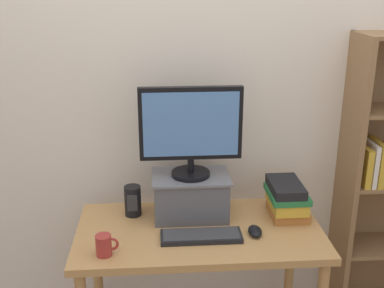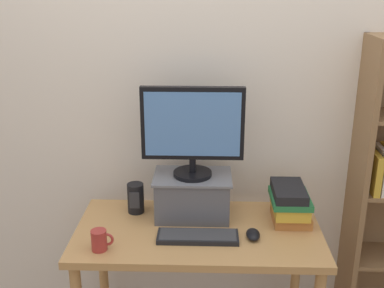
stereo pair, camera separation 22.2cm
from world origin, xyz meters
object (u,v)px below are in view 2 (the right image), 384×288
(riser_box, at_px, (193,194))
(computer_mouse, at_px, (253,234))
(computer_monitor, at_px, (193,129))
(desk, at_px, (198,246))
(book_stack, at_px, (290,204))
(coffee_mug, at_px, (100,240))
(keyboard, at_px, (198,237))
(desk_speaker, at_px, (136,198))

(riser_box, distance_m, computer_mouse, 0.37)
(computer_monitor, xyz_separation_m, computer_mouse, (0.29, -0.21, -0.44))
(desk, bearing_deg, computer_mouse, -15.87)
(book_stack, relative_size, coffee_mug, 2.49)
(computer_monitor, relative_size, keyboard, 1.31)
(book_stack, bearing_deg, coffee_mug, -161.30)
(book_stack, distance_m, desk_speaker, 0.77)
(computer_mouse, distance_m, book_stack, 0.27)
(desk_speaker, bearing_deg, desk, -27.57)
(book_stack, bearing_deg, desk_speaker, 174.99)
(keyboard, xyz_separation_m, desk_speaker, (-0.32, 0.26, 0.07))
(riser_box, distance_m, coffee_mug, 0.53)
(keyboard, height_order, desk_speaker, desk_speaker)
(desk, xyz_separation_m, keyboard, (0.00, -0.09, 0.10))
(riser_box, distance_m, book_stack, 0.48)
(riser_box, height_order, computer_monitor, computer_monitor)
(computer_mouse, relative_size, desk_speaker, 0.67)
(computer_monitor, relative_size, computer_mouse, 4.72)
(keyboard, bearing_deg, desk_speaker, 141.34)
(book_stack, height_order, coffee_mug, book_stack)
(desk, height_order, riser_box, riser_box)
(computer_monitor, relative_size, coffee_mug, 4.87)
(book_stack, bearing_deg, riser_box, 175.08)
(desk, xyz_separation_m, book_stack, (0.45, 0.10, 0.18))
(riser_box, bearing_deg, coffee_mug, -139.71)
(computer_monitor, xyz_separation_m, coffee_mug, (-0.40, -0.34, -0.41))
(computer_mouse, distance_m, desk_speaker, 0.63)
(desk, bearing_deg, desk_speaker, 152.43)
(keyboard, relative_size, desk_speaker, 2.42)
(desk, distance_m, computer_monitor, 0.57)
(keyboard, height_order, coffee_mug, coffee_mug)
(computer_mouse, bearing_deg, desk_speaker, 157.36)
(riser_box, xyz_separation_m, desk_speaker, (-0.29, 0.03, -0.04))
(computer_mouse, bearing_deg, riser_box, 143.19)
(book_stack, bearing_deg, desk, -167.28)
(computer_mouse, xyz_separation_m, book_stack, (0.19, 0.17, 0.07))
(computer_monitor, xyz_separation_m, book_stack, (0.48, -0.04, -0.37))
(desk, distance_m, computer_mouse, 0.29)
(computer_mouse, xyz_separation_m, desk_speaker, (-0.58, 0.24, 0.06))
(desk_speaker, bearing_deg, riser_box, -5.17)
(computer_mouse, height_order, desk_speaker, desk_speaker)
(keyboard, relative_size, computer_mouse, 3.60)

